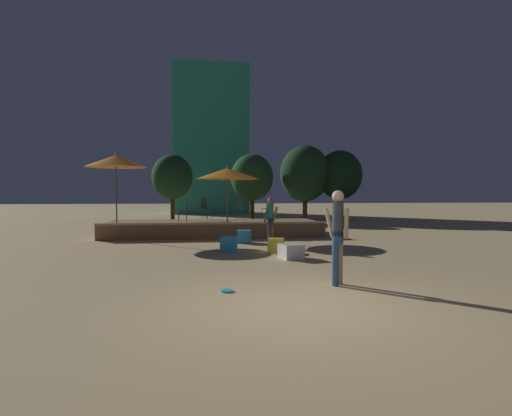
{
  "coord_description": "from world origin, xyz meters",
  "views": [
    {
      "loc": [
        -1.46,
        -5.96,
        1.76
      ],
      "look_at": [
        0.0,
        5.94,
        1.31
      ],
      "focal_mm": 28.0,
      "sensor_mm": 36.0,
      "label": 1
    }
  ],
  "objects_px": {
    "cube_seat_2": "(229,244)",
    "person_1": "(271,221)",
    "cube_seat_1": "(291,251)",
    "background_tree_1": "(305,176)",
    "background_tree_4": "(252,178)",
    "bistro_chair_3": "(205,206)",
    "background_tree_0": "(305,173)",
    "cube_seat_0": "(244,237)",
    "bistro_chair_0": "(185,207)",
    "frisbee_disc": "(227,291)",
    "bistro_chair_2": "(268,206)",
    "cube_seat_3": "(276,245)",
    "background_tree_2": "(172,177)",
    "bistro_chair_1": "(240,207)",
    "patio_umbrella_0": "(227,174)",
    "background_tree_3": "(340,175)",
    "patio_umbrella_1": "(116,161)",
    "person_0": "(338,233)"
  },
  "relations": [
    {
      "from": "patio_umbrella_1",
      "to": "background_tree_3",
      "type": "xyz_separation_m",
      "value": [
        11.74,
        8.97,
        -0.06
      ]
    },
    {
      "from": "cube_seat_3",
      "to": "bistro_chair_0",
      "type": "xyz_separation_m",
      "value": [
        -2.91,
        4.38,
        0.98
      ]
    },
    {
      "from": "bistro_chair_0",
      "to": "frisbee_disc",
      "type": "relative_size",
      "value": 4.08
    },
    {
      "from": "cube_seat_2",
      "to": "person_0",
      "type": "distance_m",
      "value": 4.99
    },
    {
      "from": "bistro_chair_2",
      "to": "bistro_chair_3",
      "type": "xyz_separation_m",
      "value": [
        -2.66,
        0.57,
        0.0
      ]
    },
    {
      "from": "cube_seat_3",
      "to": "person_0",
      "type": "xyz_separation_m",
      "value": [
        0.44,
        -4.33,
        0.8
      ]
    },
    {
      "from": "cube_seat_3",
      "to": "frisbee_disc",
      "type": "distance_m",
      "value": 4.9
    },
    {
      "from": "background_tree_2",
      "to": "background_tree_4",
      "type": "xyz_separation_m",
      "value": [
        5.04,
        -2.42,
        -0.1
      ]
    },
    {
      "from": "person_1",
      "to": "frisbee_disc",
      "type": "distance_m",
      "value": 5.98
    },
    {
      "from": "background_tree_0",
      "to": "bistro_chair_3",
      "type": "bearing_deg",
      "value": -130.32
    },
    {
      "from": "bistro_chair_2",
      "to": "background_tree_3",
      "type": "bearing_deg",
      "value": 108.04
    },
    {
      "from": "patio_umbrella_0",
      "to": "patio_umbrella_1",
      "type": "relative_size",
      "value": 0.86
    },
    {
      "from": "background_tree_3",
      "to": "bistro_chair_3",
      "type": "bearing_deg",
      "value": -139.63
    },
    {
      "from": "person_1",
      "to": "bistro_chair_3",
      "type": "height_order",
      "value": "person_1"
    },
    {
      "from": "cube_seat_2",
      "to": "bistro_chair_1",
      "type": "bearing_deg",
      "value": 81.29
    },
    {
      "from": "bistro_chair_3",
      "to": "background_tree_0",
      "type": "relative_size",
      "value": 0.19
    },
    {
      "from": "cube_seat_0",
      "to": "bistro_chair_0",
      "type": "distance_m",
      "value": 3.16
    },
    {
      "from": "person_1",
      "to": "background_tree_4",
      "type": "height_order",
      "value": "background_tree_4"
    },
    {
      "from": "person_1",
      "to": "background_tree_2",
      "type": "relative_size",
      "value": 0.38
    },
    {
      "from": "bistro_chair_3",
      "to": "cube_seat_1",
      "type": "bearing_deg",
      "value": -122.12
    },
    {
      "from": "background_tree_1",
      "to": "frisbee_disc",
      "type": "bearing_deg",
      "value": -108.08
    },
    {
      "from": "background_tree_4",
      "to": "background_tree_3",
      "type": "bearing_deg",
      "value": 0.02
    },
    {
      "from": "frisbee_disc",
      "to": "background_tree_4",
      "type": "distance_m",
      "value": 17.78
    },
    {
      "from": "patio_umbrella_0",
      "to": "background_tree_3",
      "type": "relative_size",
      "value": 0.63
    },
    {
      "from": "cube_seat_2",
      "to": "bistro_chair_1",
      "type": "height_order",
      "value": "bistro_chair_1"
    },
    {
      "from": "cube_seat_1",
      "to": "background_tree_1",
      "type": "height_order",
      "value": "background_tree_1"
    },
    {
      "from": "patio_umbrella_0",
      "to": "bistro_chair_2",
      "type": "height_order",
      "value": "patio_umbrella_0"
    },
    {
      "from": "cube_seat_3",
      "to": "background_tree_1",
      "type": "xyz_separation_m",
      "value": [
        4.25,
        13.57,
        2.64
      ]
    },
    {
      "from": "cube_seat_0",
      "to": "cube_seat_2",
      "type": "relative_size",
      "value": 0.97
    },
    {
      "from": "bistro_chair_0",
      "to": "background_tree_2",
      "type": "distance_m",
      "value": 11.07
    },
    {
      "from": "person_0",
      "to": "person_1",
      "type": "xyz_separation_m",
      "value": [
        -0.43,
        5.4,
        -0.14
      ]
    },
    {
      "from": "cube_seat_1",
      "to": "person_1",
      "type": "xyz_separation_m",
      "value": [
        -0.19,
        2.26,
        0.67
      ]
    },
    {
      "from": "cube_seat_1",
      "to": "bistro_chair_2",
      "type": "distance_m",
      "value": 6.35
    },
    {
      "from": "patio_umbrella_1",
      "to": "bistro_chair_1",
      "type": "bearing_deg",
      "value": 11.19
    },
    {
      "from": "cube_seat_1",
      "to": "bistro_chair_3",
      "type": "xyz_separation_m",
      "value": [
        -2.31,
        6.83,
        1.0
      ]
    },
    {
      "from": "cube_seat_2",
      "to": "person_1",
      "type": "height_order",
      "value": "person_1"
    },
    {
      "from": "patio_umbrella_1",
      "to": "bistro_chair_0",
      "type": "height_order",
      "value": "patio_umbrella_1"
    },
    {
      "from": "cube_seat_2",
      "to": "background_tree_0",
      "type": "distance_m",
      "value": 14.14
    },
    {
      "from": "patio_umbrella_0",
      "to": "frisbee_disc",
      "type": "distance_m",
      "value": 8.54
    },
    {
      "from": "bistro_chair_0",
      "to": "cube_seat_2",
      "type": "bearing_deg",
      "value": 19.18
    },
    {
      "from": "person_1",
      "to": "cube_seat_0",
      "type": "bearing_deg",
      "value": -114.82
    },
    {
      "from": "bistro_chair_0",
      "to": "background_tree_3",
      "type": "height_order",
      "value": "background_tree_3"
    },
    {
      "from": "cube_seat_1",
      "to": "cube_seat_3",
      "type": "height_order",
      "value": "cube_seat_3"
    },
    {
      "from": "background_tree_4",
      "to": "bistro_chair_0",
      "type": "bearing_deg",
      "value": -113.29
    },
    {
      "from": "cube_seat_2",
      "to": "background_tree_4",
      "type": "distance_m",
      "value": 12.97
    },
    {
      "from": "background_tree_1",
      "to": "background_tree_3",
      "type": "distance_m",
      "value": 2.21
    },
    {
      "from": "bistro_chair_3",
      "to": "cube_seat_2",
      "type": "bearing_deg",
      "value": -133.21
    },
    {
      "from": "cube_seat_0",
      "to": "background_tree_1",
      "type": "bearing_deg",
      "value": 66.13
    },
    {
      "from": "cube_seat_0",
      "to": "person_1",
      "type": "xyz_separation_m",
      "value": [
        0.75,
        -1.22,
        0.64
      ]
    },
    {
      "from": "bistro_chair_0",
      "to": "bistro_chair_3",
      "type": "height_order",
      "value": "same"
    }
  ]
}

